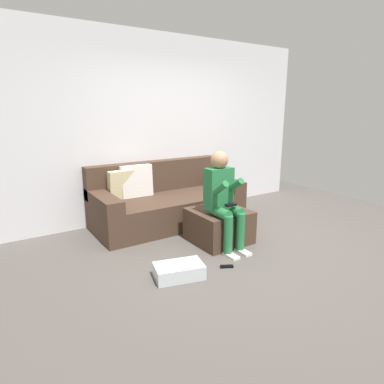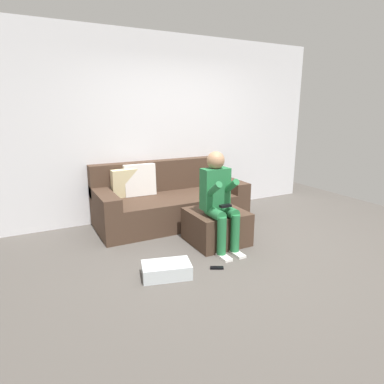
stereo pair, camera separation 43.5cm
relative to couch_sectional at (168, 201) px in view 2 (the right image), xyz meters
The scene contains 7 objects.
ground_plane 1.55m from the couch_sectional, 78.43° to the right, with size 6.86×6.86×0.00m, color #544F49.
wall_back 1.21m from the couch_sectional, 57.24° to the left, with size 5.28×0.10×2.79m, color silver.
couch_sectional is the anchor object (origin of this frame).
ottoman 1.05m from the couch_sectional, 76.97° to the right, with size 0.69×0.68×0.42m, color #473326.
person_seated 1.25m from the couch_sectional, 82.55° to the right, with size 0.34×0.59×1.20m.
storage_bin 1.73m from the couch_sectional, 113.98° to the right, with size 0.50×0.29×0.15m, color silver.
remote_near_ottoman 1.70m from the couch_sectional, 95.01° to the right, with size 0.14×0.05×0.02m, color black.
Camera 2 is at (-2.17, -2.93, 1.69)m, focal length 30.68 mm.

